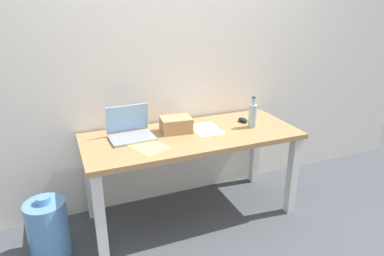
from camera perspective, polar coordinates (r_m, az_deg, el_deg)
name	(u,v)px	position (r m, az deg, el deg)	size (l,w,h in m)	color
ground_plane	(192,213)	(3.04, 0.00, -13.84)	(8.00, 8.00, 0.00)	#42474C
back_wall	(173,53)	(2.91, -3.12, 12.31)	(5.20, 0.08, 2.60)	silver
desk	(192,146)	(2.73, 0.00, -2.97)	(1.69, 0.69, 0.73)	#A37A4C
laptop_left	(130,131)	(2.65, -10.13, -0.50)	(0.34, 0.26, 0.24)	gray
beer_bottle	(253,115)	(2.85, 9.97, 2.10)	(0.07, 0.07, 0.26)	#99B7C1
computer_mouse	(243,120)	(2.98, 8.40, 1.32)	(0.06, 0.10, 0.03)	black
cardboard_box	(176,125)	(2.73, -2.64, 0.57)	(0.24, 0.18, 0.12)	tan
paper_sheet_near_back	(206,129)	(2.79, 2.39, -0.20)	(0.21, 0.30, 0.00)	white
paper_sheet_front_left	(147,146)	(2.50, -7.43, -2.96)	(0.21, 0.30, 0.00)	#F4E06B
water_cooler_jug	(48,229)	(2.70, -22.64, -15.10)	(0.28, 0.28, 0.47)	#598CC6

